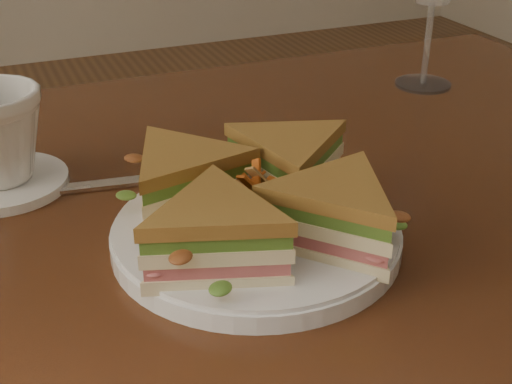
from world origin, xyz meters
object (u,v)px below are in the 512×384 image
Objects in this scene: table at (229,292)px; spoon at (212,172)px; knife at (142,181)px; saucer at (3,183)px; plate at (256,235)px; sandwich_wedges at (256,197)px.

spoon is at bearing 82.19° from table.
spoon is at bearing -1.08° from knife.
saucer reaches higher than knife.
spoon is 0.84× the size of knife.
plate is 0.14m from spoon.
sandwich_wedges is at bearing -90.07° from table.
table is at bearing -43.52° from knife.
sandwich_wedges reaches higher than spoon.
spoon is 0.21m from saucer.
sandwich_wedges is 0.17m from knife.
sandwich_wedges is 0.14m from spoon.
plate is 1.94× the size of saucer.
saucer is (-0.19, 0.19, -0.00)m from plate.
saucer is at bearing 147.40° from table.
plate is 1.15× the size of knife.
plate is at bearing -59.49° from knife.
table is 0.16m from sandwich_wedges.
plate is (-0.00, -0.07, 0.11)m from table.
plate is at bearing -45.42° from saucer.
plate is 0.86× the size of sandwich_wedges.
sandwich_wedges is (-0.00, -0.07, 0.14)m from table.
saucer reaches higher than table.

